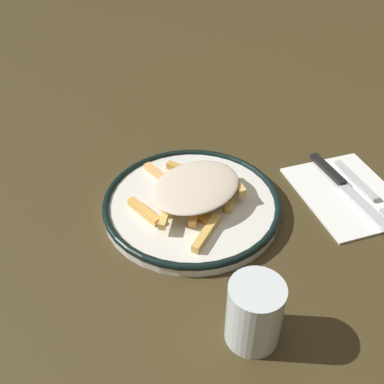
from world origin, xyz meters
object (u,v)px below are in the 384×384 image
object	(u,v)px
plate	(192,204)
fries_heap	(194,190)
water_glass	(254,313)
knife	(342,183)
fork	(368,192)
napkin	(348,193)

from	to	relation	value
plate	fries_heap	bearing A→B (deg)	-164.33
fries_heap	water_glass	bearing A→B (deg)	91.43
plate	knife	world-z (taller)	plate
plate	fork	distance (m)	0.29
napkin	fork	size ratio (longest dim) A/B	1.09
plate	water_glass	distance (m)	0.24
plate	water_glass	xyz separation A→B (m)	(-0.01, 0.24, 0.03)
water_glass	napkin	bearing A→B (deg)	-140.07
plate	napkin	size ratio (longest dim) A/B	1.47
knife	water_glass	size ratio (longest dim) A/B	2.35
napkin	water_glass	distance (m)	0.33
plate	fork	bearing A→B (deg)	171.27
knife	water_glass	world-z (taller)	water_glass
fork	water_glass	world-z (taller)	water_glass
water_glass	knife	bearing A→B (deg)	-137.37
fries_heap	napkin	distance (m)	0.26
fries_heap	knife	xyz separation A→B (m)	(-0.25, 0.01, -0.03)
fries_heap	napkin	world-z (taller)	fries_heap
plate	napkin	xyz separation A→B (m)	(-0.26, 0.03, -0.01)
fries_heap	knife	distance (m)	0.26
fork	water_glass	distance (m)	0.34
napkin	water_glass	world-z (taller)	water_glass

